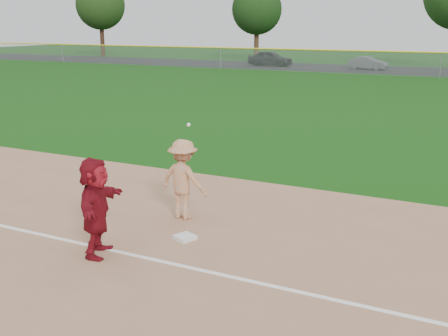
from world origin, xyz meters
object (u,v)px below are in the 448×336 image
at_px(car_left, 270,58).
at_px(first_base, 185,237).
at_px(base_runner, 96,207).
at_px(car_mid, 368,63).

bearing_deg(car_left, first_base, -160.36).
xyz_separation_m(base_runner, car_mid, (-5.70, 46.56, -0.36)).
bearing_deg(base_runner, first_base, -58.30).
xyz_separation_m(base_runner, car_left, (-15.70, 46.53, -0.19)).
xyz_separation_m(first_base, car_left, (-16.78, 45.13, 0.73)).
height_order(car_left, car_mid, car_left).
bearing_deg(first_base, base_runner, -127.50).
xyz_separation_m(car_left, car_mid, (10.00, 0.03, -0.17)).
bearing_deg(car_left, car_mid, -90.60).
bearing_deg(first_base, car_mid, 98.54).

